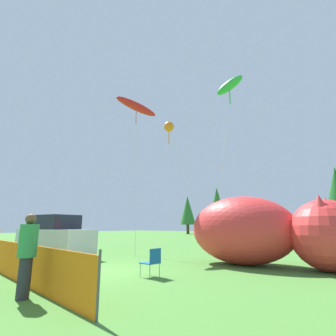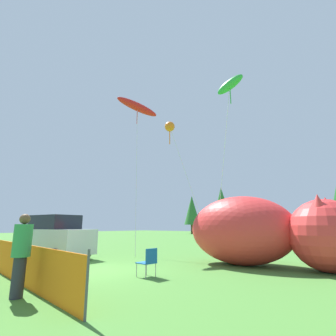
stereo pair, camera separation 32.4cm
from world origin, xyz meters
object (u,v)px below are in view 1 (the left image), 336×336
kite_green_fish (229,86)px  spectator_in_yellow_shirt (27,251)px  kite_orange_flower (169,128)px  folding_chair (152,260)px  inflatable_cat (264,233)px  kite_red_lizard (136,107)px  parked_car (55,237)px

kite_green_fish → spectator_in_yellow_shirt: bearing=-89.5°
kite_orange_flower → folding_chair: bearing=-54.2°
spectator_in_yellow_shirt → kite_orange_flower: bearing=112.5°
folding_chair → inflatable_cat: inflatable_cat is taller
spectator_in_yellow_shirt → inflatable_cat: bearing=73.1°
inflatable_cat → kite_red_lizard: size_ratio=0.65×
inflatable_cat → spectator_in_yellow_shirt: bearing=-113.4°
spectator_in_yellow_shirt → kite_green_fish: kite_green_fish is taller
spectator_in_yellow_shirt → kite_red_lizard: 14.17m
folding_chair → kite_green_fish: size_ratio=0.08×
folding_chair → inflatable_cat: 5.08m
parked_car → kite_red_lizard: bearing=76.9°
parked_car → folding_chair: parked_car is taller
inflatable_cat → kite_green_fish: size_ratio=0.62×
inflatable_cat → kite_green_fish: 9.92m
parked_car → inflatable_cat: bearing=17.2°
kite_orange_flower → kite_red_lizard: size_ratio=0.83×
folding_chair → spectator_in_yellow_shirt: spectator_in_yellow_shirt is taller
parked_car → kite_red_lizard: size_ratio=0.42×
inflatable_cat → kite_green_fish: (-2.65, 3.09, 9.05)m
kite_orange_flower → spectator_in_yellow_shirt: bearing=-67.5°
spectator_in_yellow_shirt → kite_orange_flower: (-4.36, 10.52, 7.31)m
parked_car → inflatable_cat: 10.19m
parked_car → kite_red_lizard: 10.20m
kite_green_fish → kite_red_lizard: 6.57m
kite_green_fish → kite_red_lizard: bearing=-159.0°
inflatable_cat → folding_chair: bearing=-120.4°
kite_orange_flower → kite_green_fish: bearing=12.2°
parked_car → kite_orange_flower: size_ratio=0.51×
inflatable_cat → kite_orange_flower: kite_orange_flower is taller
spectator_in_yellow_shirt → kite_green_fish: 14.77m
folding_chair → kite_green_fish: kite_green_fish is taller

